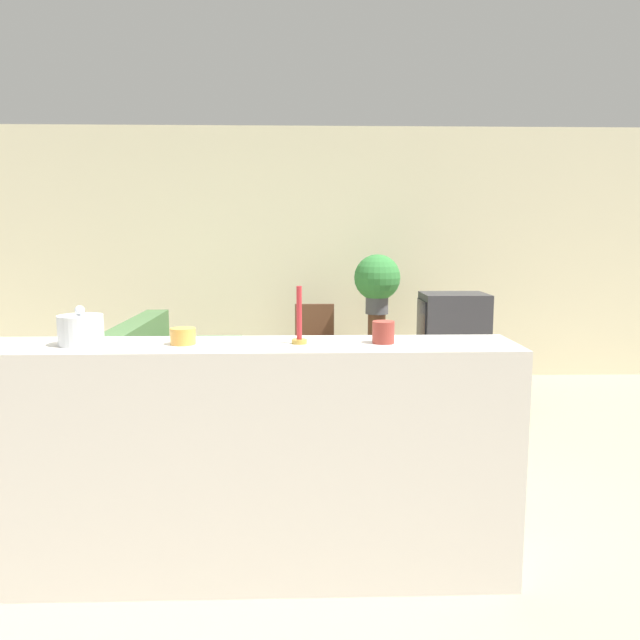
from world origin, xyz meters
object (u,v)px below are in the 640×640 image
object	(u,v)px
wooden_chair	(315,343)
decorative_bowl	(81,330)
television	(453,323)
potted_plant	(377,280)
couch	(168,397)

from	to	relation	value
wooden_chair	decorative_bowl	world-z (taller)	decorative_bowl
television	potted_plant	distance (m)	1.05
couch	potted_plant	size ratio (longest dim) A/B	3.54
television	decorative_bowl	distance (m)	3.45
couch	potted_plant	xyz separation A→B (m)	(1.81, 1.32, 0.82)
couch	television	distance (m)	2.48
potted_plant	decorative_bowl	xyz separation A→B (m)	(-1.74, -3.38, 0.04)
wooden_chair	potted_plant	world-z (taller)	potted_plant
couch	wooden_chair	distance (m)	1.79
couch	potted_plant	world-z (taller)	potted_plant
wooden_chair	potted_plant	distance (m)	0.89
television	wooden_chair	bearing A→B (deg)	145.05
television	potted_plant	bearing A→B (deg)	124.30
couch	decorative_bowl	xyz separation A→B (m)	(0.07, -2.06, 0.86)
potted_plant	television	bearing A→B (deg)	-55.70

